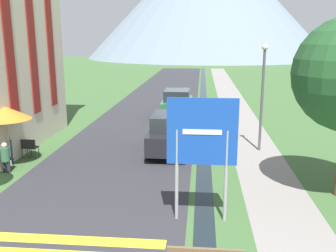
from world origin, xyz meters
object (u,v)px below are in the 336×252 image
at_px(cafe_chair_middle, 6,158).
at_px(person_seated_near, 5,156).
at_px(parked_car_near, 169,133).
at_px(cafe_umbrella_middle_orange, 6,113).
at_px(person_seated_far, 8,148).
at_px(cafe_chair_far_left, 26,146).
at_px(parked_car_far, 177,103).
at_px(road_sign, 202,142).
at_px(streetlamp, 263,88).
at_px(cafe_chair_far_right, 32,146).

distance_m(cafe_chair_middle, person_seated_near, 0.28).
distance_m(parked_car_near, cafe_umbrella_middle_orange, 6.93).
distance_m(cafe_umbrella_middle_orange, person_seated_far, 1.56).
xyz_separation_m(cafe_chair_far_left, cafe_umbrella_middle_orange, (-0.21, -1.05, 1.69)).
bearing_deg(cafe_chair_middle, parked_car_near, 19.10).
relative_size(cafe_chair_middle, person_seated_far, 0.70).
bearing_deg(parked_car_far, road_sign, -83.53).
bearing_deg(person_seated_far, cafe_chair_far_left, 64.14).
distance_m(person_seated_near, streetlamp, 11.24).
relative_size(road_sign, parked_car_near, 0.90).
bearing_deg(cafe_chair_far_right, cafe_chair_far_left, -173.85).
distance_m(parked_car_far, streetlamp, 8.79).
relative_size(road_sign, person_seated_far, 2.94).
xyz_separation_m(cafe_chair_middle, person_seated_near, (0.11, -0.20, 0.16)).
height_order(person_seated_near, person_seated_far, person_seated_far).
bearing_deg(cafe_chair_middle, cafe_chair_far_left, 80.71).
relative_size(road_sign, cafe_chair_middle, 4.21).
relative_size(parked_car_near, streetlamp, 0.82).
relative_size(cafe_chair_far_left, person_seated_near, 0.70).
relative_size(cafe_chair_middle, person_seated_near, 0.70).
xyz_separation_m(road_sign, cafe_umbrella_middle_orange, (-7.84, 4.08, -0.14)).
height_order(road_sign, person_seated_far, road_sign).
bearing_deg(parked_car_near, cafe_chair_far_right, -166.76).
xyz_separation_m(parked_car_near, cafe_chair_far_right, (-5.90, -1.39, -0.40)).
relative_size(parked_car_near, parked_car_far, 1.02).
relative_size(cafe_umbrella_middle_orange, person_seated_far, 2.03).
xyz_separation_m(cafe_umbrella_middle_orange, person_seated_far, (-0.19, 0.24, -1.53)).
distance_m(cafe_chair_far_left, cafe_umbrella_middle_orange, 2.00).
relative_size(cafe_chair_far_right, person_seated_far, 0.70).
xyz_separation_m(cafe_chair_middle, cafe_umbrella_middle_orange, (-0.14, 0.61, 1.69)).
xyz_separation_m(road_sign, cafe_chair_far_right, (-7.38, 5.12, -1.83)).
xyz_separation_m(cafe_chair_far_right, streetlamp, (10.09, 2.05, 2.40)).
height_order(cafe_umbrella_middle_orange, person_seated_far, cafe_umbrella_middle_orange).
relative_size(road_sign, cafe_chair_far_right, 4.21).
relative_size(parked_car_far, streetlamp, 0.80).
relative_size(cafe_chair_far_left, cafe_chair_far_right, 1.00).
xyz_separation_m(cafe_chair_far_right, cafe_chair_middle, (-0.32, -1.65, 0.00)).
relative_size(road_sign, cafe_umbrella_middle_orange, 1.45).
height_order(cafe_chair_far_left, streetlamp, streetlamp).
height_order(parked_car_far, cafe_chair_far_left, parked_car_far).
height_order(cafe_chair_far_left, cafe_umbrella_middle_orange, cafe_umbrella_middle_orange).
bearing_deg(person_seated_near, person_seated_far, 112.61).
xyz_separation_m(cafe_umbrella_middle_orange, streetlamp, (10.55, 3.09, 0.71)).
xyz_separation_m(cafe_chair_far_left, streetlamp, (10.34, 2.04, 2.40)).
bearing_deg(road_sign, person_seated_far, 151.77).
bearing_deg(cafe_chair_far_right, road_sign, -27.07).
distance_m(road_sign, cafe_umbrella_middle_orange, 8.84).
height_order(cafe_chair_far_right, person_seated_far, person_seated_far).
height_order(road_sign, parked_car_far, road_sign).
bearing_deg(cafe_chair_far_right, cafe_chair_middle, -93.34).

